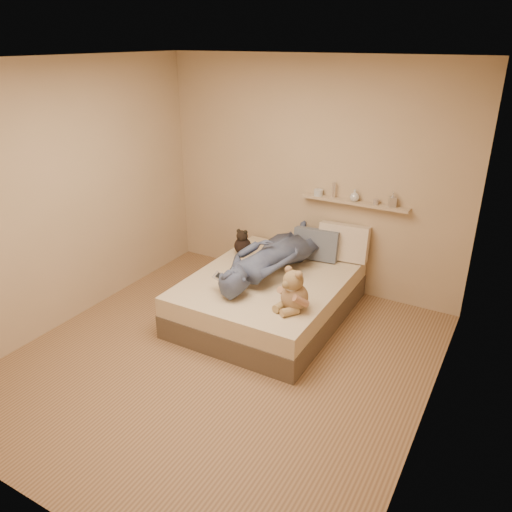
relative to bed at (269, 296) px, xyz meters
The scene contains 10 objects.
room 1.42m from the bed, 90.00° to the right, with size 3.80×3.80×3.80m.
bed is the anchor object (origin of this frame).
game_console 0.71m from the bed, 115.14° to the right, with size 0.20×0.14×0.06m.
teddy_bear 0.80m from the bed, 43.75° to the right, with size 0.33×0.34×0.42m.
dark_plush 0.77m from the bed, 145.00° to the left, with size 0.20×0.20×0.30m.
pillow_cream 1.06m from the bed, 59.30° to the left, with size 0.55×0.16×0.40m, color beige.
pillow_grey 0.83m from the bed, 72.01° to the left, with size 0.50×0.14×0.34m, color slate.
person 0.44m from the bed, 100.45° to the left, with size 0.60×1.66×0.40m, color #4C5A77.
wall_shelf 1.38m from the bed, 58.82° to the left, with size 1.20×0.12×0.03m, color tan.
shelf_bottles 1.43m from the bed, 58.08° to the left, with size 0.93×0.14×0.18m.
Camera 1 is at (2.18, -3.20, 2.75)m, focal length 35.00 mm.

